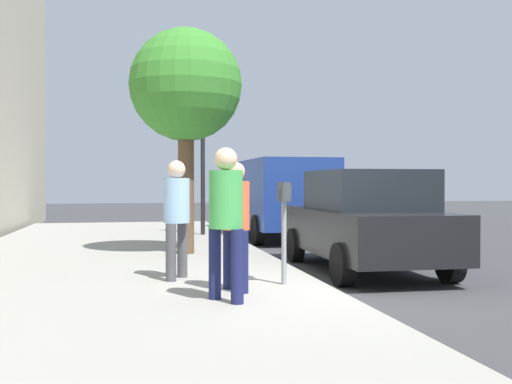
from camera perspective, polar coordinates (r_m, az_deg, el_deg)
The scene contains 10 objects.
ground_plane at distance 8.47m, azimuth 6.66°, elevation -9.68°, with size 80.00×80.00×0.00m, color #38383A.
sidewalk_slab at distance 8.05m, azimuth -14.37°, elevation -9.72°, with size 28.00×6.00×0.15m, color gray.
parking_meter at distance 8.20m, azimuth 2.71°, elevation -1.82°, with size 0.36×0.12×1.41m.
pedestrian_at_meter at distance 7.69m, azimuth -1.98°, elevation -2.34°, with size 0.49×0.36×1.67m.
pedestrian_bystander at distance 7.00m, azimuth -2.92°, elevation -1.73°, with size 0.48×0.40×1.82m.
parking_officer at distance 8.70m, azimuth -7.63°, elevation -1.70°, with size 0.48×0.38×1.73m.
parked_sedan_near at distance 10.58m, azimuth 10.41°, elevation -2.71°, with size 4.44×2.04×1.77m.
parked_van_far at distance 16.67m, azimuth 2.09°, elevation -0.18°, with size 5.22×2.16×2.18m.
street_tree at distance 12.04m, azimuth -6.76°, elevation 9.96°, with size 2.24×2.24×4.47m.
traffic_signal at distance 16.31m, azimuth -4.78°, elevation 4.43°, with size 0.24×0.44×3.60m.
Camera 1 is at (-7.91, 2.63, 1.54)m, focal length 41.64 mm.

